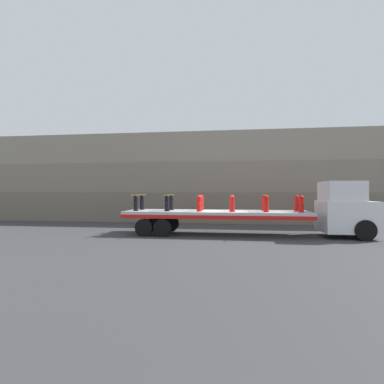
% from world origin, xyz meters
% --- Properties ---
extents(ground_plane, '(120.00, 120.00, 0.00)m').
position_xyz_m(ground_plane, '(0.00, 0.00, 0.00)').
color(ground_plane, '#38383A').
extents(rock_cliff, '(60.00, 3.30, 6.99)m').
position_xyz_m(rock_cliff, '(0.00, 7.27, 3.50)').
color(rock_cliff, '#706656').
rests_on(rock_cliff, ground_plane).
extents(truck_cab, '(2.57, 2.59, 2.92)m').
position_xyz_m(truck_cab, '(6.85, 0.00, 1.43)').
color(truck_cab, silver).
rests_on(truck_cab, ground_plane).
extents(flatbed_trailer, '(10.06, 2.65, 1.31)m').
position_xyz_m(flatbed_trailer, '(-0.66, 0.00, 1.07)').
color(flatbed_trailer, '#B2B2B7').
rests_on(flatbed_trailer, ground_plane).
extents(fire_hydrant_black_near_0, '(0.31, 0.48, 0.88)m').
position_xyz_m(fire_hydrant_black_near_0, '(-4.43, -0.56, 1.74)').
color(fire_hydrant_black_near_0, black).
rests_on(fire_hydrant_black_near_0, flatbed_trailer).
extents(fire_hydrant_black_far_0, '(0.31, 0.48, 0.88)m').
position_xyz_m(fire_hydrant_black_far_0, '(-4.43, 0.56, 1.74)').
color(fire_hydrant_black_far_0, black).
rests_on(fire_hydrant_black_far_0, flatbed_trailer).
extents(fire_hydrant_black_near_1, '(0.31, 0.48, 0.88)m').
position_xyz_m(fire_hydrant_black_near_1, '(-2.66, -0.56, 1.74)').
color(fire_hydrant_black_near_1, black).
rests_on(fire_hydrant_black_near_1, flatbed_trailer).
extents(fire_hydrant_black_far_1, '(0.31, 0.48, 0.88)m').
position_xyz_m(fire_hydrant_black_far_1, '(-2.66, 0.56, 1.74)').
color(fire_hydrant_black_far_1, black).
rests_on(fire_hydrant_black_far_1, flatbed_trailer).
extents(fire_hydrant_red_near_2, '(0.31, 0.48, 0.88)m').
position_xyz_m(fire_hydrant_red_near_2, '(-0.89, -0.56, 1.74)').
color(fire_hydrant_red_near_2, red).
rests_on(fire_hydrant_red_near_2, flatbed_trailer).
extents(fire_hydrant_red_far_2, '(0.31, 0.48, 0.88)m').
position_xyz_m(fire_hydrant_red_far_2, '(-0.89, 0.56, 1.74)').
color(fire_hydrant_red_far_2, red).
rests_on(fire_hydrant_red_far_2, flatbed_trailer).
extents(fire_hydrant_red_near_3, '(0.31, 0.48, 0.88)m').
position_xyz_m(fire_hydrant_red_near_3, '(0.89, -0.56, 1.74)').
color(fire_hydrant_red_near_3, red).
rests_on(fire_hydrant_red_near_3, flatbed_trailer).
extents(fire_hydrant_red_far_3, '(0.31, 0.48, 0.88)m').
position_xyz_m(fire_hydrant_red_far_3, '(0.89, 0.56, 1.74)').
color(fire_hydrant_red_far_3, red).
rests_on(fire_hydrant_red_far_3, flatbed_trailer).
extents(fire_hydrant_red_near_4, '(0.31, 0.48, 0.88)m').
position_xyz_m(fire_hydrant_red_near_4, '(2.66, -0.56, 1.74)').
color(fire_hydrant_red_near_4, red).
rests_on(fire_hydrant_red_near_4, flatbed_trailer).
extents(fire_hydrant_red_far_4, '(0.31, 0.48, 0.88)m').
position_xyz_m(fire_hydrant_red_far_4, '(2.66, 0.56, 1.74)').
color(fire_hydrant_red_far_4, red).
rests_on(fire_hydrant_red_far_4, flatbed_trailer).
extents(fire_hydrant_red_near_5, '(0.31, 0.48, 0.88)m').
position_xyz_m(fire_hydrant_red_near_5, '(4.43, -0.56, 1.74)').
color(fire_hydrant_red_near_5, red).
rests_on(fire_hydrant_red_near_5, flatbed_trailer).
extents(fire_hydrant_red_far_5, '(0.31, 0.48, 0.88)m').
position_xyz_m(fire_hydrant_red_far_5, '(4.43, 0.56, 1.74)').
color(fire_hydrant_red_far_5, red).
rests_on(fire_hydrant_red_far_5, flatbed_trailer).
extents(cargo_strap_rear, '(0.05, 2.75, 0.01)m').
position_xyz_m(cargo_strap_rear, '(-4.43, 0.00, 2.20)').
color(cargo_strap_rear, yellow).
rests_on(cargo_strap_rear, fire_hydrant_black_near_0).
extents(cargo_strap_middle, '(0.05, 2.75, 0.01)m').
position_xyz_m(cargo_strap_middle, '(-2.66, 0.00, 2.20)').
color(cargo_strap_middle, yellow).
rests_on(cargo_strap_middle, fire_hydrant_black_near_1).
extents(cargo_strap_front, '(0.05, 2.75, 0.01)m').
position_xyz_m(cargo_strap_front, '(2.66, 0.00, 2.20)').
color(cargo_strap_front, yellow).
rests_on(cargo_strap_front, fire_hydrant_red_near_4).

